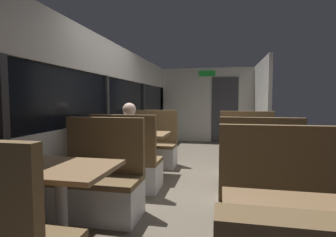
# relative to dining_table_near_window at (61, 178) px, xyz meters

# --- Properties ---
(ground_plane) EXTENTS (3.30, 9.20, 0.02)m
(ground_plane) POSITION_rel_dining_table_near_window_xyz_m (0.89, 2.09, -0.65)
(ground_plane) COLOR #665B4C
(carriage_window_panel_left) EXTENTS (0.09, 8.48, 2.30)m
(carriage_window_panel_left) POSITION_rel_dining_table_near_window_xyz_m (-0.56, 2.09, 0.47)
(carriage_window_panel_left) COLOR beige
(carriage_window_panel_left) RESTS_ON ground_plane
(carriage_end_bulkhead) EXTENTS (2.90, 0.11, 2.30)m
(carriage_end_bulkhead) POSITION_rel_dining_table_near_window_xyz_m (0.95, 6.28, 0.50)
(carriage_end_bulkhead) COLOR beige
(carriage_end_bulkhead) RESTS_ON ground_plane
(carriage_aisle_panel_right) EXTENTS (0.08, 2.40, 2.30)m
(carriage_aisle_panel_right) POSITION_rel_dining_table_near_window_xyz_m (2.34, 5.09, 0.51)
(carriage_aisle_panel_right) COLOR beige
(carriage_aisle_panel_right) RESTS_ON ground_plane
(dining_table_near_window) EXTENTS (0.90, 0.70, 0.74)m
(dining_table_near_window) POSITION_rel_dining_table_near_window_xyz_m (0.00, 0.00, 0.00)
(dining_table_near_window) COLOR #9E9EA3
(dining_table_near_window) RESTS_ON ground_plane
(bench_near_window_facing_entry) EXTENTS (0.95, 0.50, 1.10)m
(bench_near_window_facing_entry) POSITION_rel_dining_table_near_window_xyz_m (0.00, 0.70, -0.31)
(bench_near_window_facing_entry) COLOR silver
(bench_near_window_facing_entry) RESTS_ON ground_plane
(dining_table_mid_window) EXTENTS (0.90, 0.70, 0.74)m
(dining_table_mid_window) POSITION_rel_dining_table_near_window_xyz_m (0.00, 2.29, 0.00)
(dining_table_mid_window) COLOR #9E9EA3
(dining_table_mid_window) RESTS_ON ground_plane
(bench_mid_window_facing_end) EXTENTS (0.95, 0.50, 1.10)m
(bench_mid_window_facing_end) POSITION_rel_dining_table_near_window_xyz_m (0.00, 1.59, -0.31)
(bench_mid_window_facing_end) COLOR silver
(bench_mid_window_facing_end) RESTS_ON ground_plane
(bench_mid_window_facing_entry) EXTENTS (0.95, 0.50, 1.10)m
(bench_mid_window_facing_entry) POSITION_rel_dining_table_near_window_xyz_m (0.00, 2.99, -0.31)
(bench_mid_window_facing_entry) COLOR silver
(bench_mid_window_facing_entry) RESTS_ON ground_plane
(dining_table_front_aisle) EXTENTS (0.90, 0.70, 0.74)m
(dining_table_front_aisle) POSITION_rel_dining_table_near_window_xyz_m (1.79, -0.60, 0.00)
(dining_table_front_aisle) COLOR #9E9EA3
(dining_table_front_aisle) RESTS_ON ground_plane
(bench_front_aisle_facing_entry) EXTENTS (0.95, 0.50, 1.10)m
(bench_front_aisle_facing_entry) POSITION_rel_dining_table_near_window_xyz_m (1.79, 0.10, -0.31)
(bench_front_aisle_facing_entry) COLOR silver
(bench_front_aisle_facing_entry) RESTS_ON ground_plane
(dining_table_rear_aisle) EXTENTS (0.90, 0.70, 0.74)m
(dining_table_rear_aisle) POSITION_rel_dining_table_near_window_xyz_m (1.79, 2.09, 0.00)
(dining_table_rear_aisle) COLOR #9E9EA3
(dining_table_rear_aisle) RESTS_ON ground_plane
(bench_rear_aisle_facing_end) EXTENTS (0.95, 0.50, 1.10)m
(bench_rear_aisle_facing_end) POSITION_rel_dining_table_near_window_xyz_m (1.79, 1.39, -0.31)
(bench_rear_aisle_facing_end) COLOR silver
(bench_rear_aisle_facing_end) RESTS_ON ground_plane
(bench_rear_aisle_facing_entry) EXTENTS (0.95, 0.50, 1.10)m
(bench_rear_aisle_facing_entry) POSITION_rel_dining_table_near_window_xyz_m (1.79, 2.79, -0.31)
(bench_rear_aisle_facing_entry) COLOR silver
(bench_rear_aisle_facing_entry) RESTS_ON ground_plane
(seated_passenger) EXTENTS (0.47, 0.55, 1.26)m
(seated_passenger) POSITION_rel_dining_table_near_window_xyz_m (0.00, 1.66, -0.10)
(seated_passenger) COLOR #26262D
(seated_passenger) RESTS_ON ground_plane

